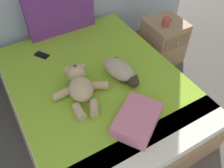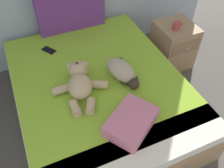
# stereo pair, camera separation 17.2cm
# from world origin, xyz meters

# --- Properties ---
(bed) EXTENTS (1.53, 1.91, 0.46)m
(bed) POSITION_xyz_m (1.64, 3.35, 0.23)
(bed) COLOR #9E7A56
(bed) RESTS_ON ground_plane
(patterned_cushion) EXTENTS (0.75, 0.12, 0.49)m
(patterned_cushion) POSITION_xyz_m (1.68, 4.22, 0.71)
(patterned_cushion) COLOR #72338C
(patterned_cushion) RESTS_ON bed
(cat) EXTENTS (0.26, 0.44, 0.15)m
(cat) POSITION_xyz_m (1.85, 3.27, 0.53)
(cat) COLOR tan
(cat) RESTS_ON bed
(teddy_bear) EXTENTS (0.49, 0.58, 0.18)m
(teddy_bear) POSITION_xyz_m (1.45, 3.28, 0.54)
(teddy_bear) COLOR tan
(teddy_bear) RESTS_ON bed
(cell_phone) EXTENTS (0.14, 0.16, 0.01)m
(cell_phone) POSITION_xyz_m (1.32, 3.93, 0.47)
(cell_phone) COLOR black
(cell_phone) RESTS_ON bed
(throw_pillow) EXTENTS (0.49, 0.45, 0.11)m
(throw_pillow) POSITION_xyz_m (1.68, 2.75, 0.52)
(throw_pillow) COLOR #D1728C
(throw_pillow) RESTS_ON bed
(nightstand) EXTENTS (0.41, 0.46, 0.53)m
(nightstand) POSITION_xyz_m (2.73, 3.70, 0.27)
(nightstand) COLOR #9E7A56
(nightstand) RESTS_ON ground_plane
(mug) EXTENTS (0.12, 0.08, 0.09)m
(mug) POSITION_xyz_m (2.68, 3.65, 0.58)
(mug) COLOR #B23F3F
(mug) RESTS_ON nightstand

